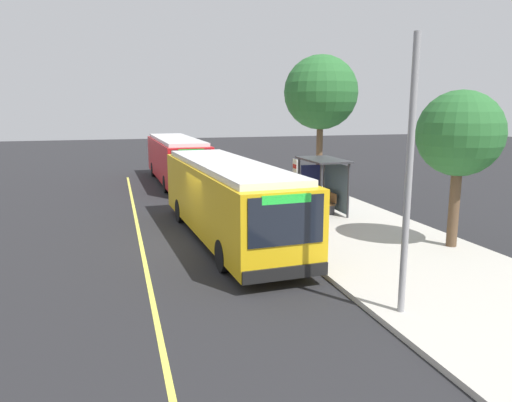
# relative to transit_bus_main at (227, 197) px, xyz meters

# --- Properties ---
(ground_plane) EXTENTS (120.00, 120.00, 0.00)m
(ground_plane) POSITION_rel_transit_bus_main_xyz_m (0.16, -1.01, -1.62)
(ground_plane) COLOR #232326
(sidewalk_curb) EXTENTS (44.00, 6.40, 0.15)m
(sidewalk_curb) POSITION_rel_transit_bus_main_xyz_m (0.16, 4.99, -1.54)
(sidewalk_curb) COLOR #B7B2A8
(sidewalk_curb) RESTS_ON ground_plane
(lane_stripe_center) EXTENTS (36.00, 0.14, 0.01)m
(lane_stripe_center) POSITION_rel_transit_bus_main_xyz_m (0.16, -3.21, -1.61)
(lane_stripe_center) COLOR #E0D64C
(lane_stripe_center) RESTS_ON ground_plane
(transit_bus_main) EXTENTS (11.48, 3.24, 2.95)m
(transit_bus_main) POSITION_rel_transit_bus_main_xyz_m (0.00, 0.00, 0.00)
(transit_bus_main) COLOR gold
(transit_bus_main) RESTS_ON ground_plane
(transit_bus_second) EXTENTS (11.50, 2.87, 2.95)m
(transit_bus_second) POSITION_rel_transit_bus_main_xyz_m (-14.45, -0.13, 0.00)
(transit_bus_second) COLOR red
(transit_bus_second) RESTS_ON ground_plane
(bus_shelter) EXTENTS (2.90, 1.60, 2.48)m
(bus_shelter) POSITION_rel_transit_bus_main_xyz_m (-2.93, 5.23, 0.30)
(bus_shelter) COLOR #333338
(bus_shelter) RESTS_ON sidewalk_curb
(waiting_bench) EXTENTS (1.60, 0.48, 0.95)m
(waiting_bench) POSITION_rel_transit_bus_main_xyz_m (-2.89, 5.30, -0.98)
(waiting_bench) COLOR brown
(waiting_bench) RESTS_ON sidewalk_curb
(route_sign_post) EXTENTS (0.44, 0.08, 2.80)m
(route_sign_post) POSITION_rel_transit_bus_main_xyz_m (-0.35, 2.82, 0.34)
(route_sign_post) COLOR #333338
(route_sign_post) RESTS_ON sidewalk_curb
(pedestrian_commuter) EXTENTS (0.24, 0.40, 1.69)m
(pedestrian_commuter) POSITION_rel_transit_bus_main_xyz_m (-0.65, 3.62, -0.50)
(pedestrian_commuter) COLOR #282D47
(pedestrian_commuter) RESTS_ON sidewalk_curb
(street_tree_near_shelter) EXTENTS (2.89, 2.89, 5.37)m
(street_tree_near_shelter) POSITION_rel_transit_bus_main_xyz_m (3.55, 7.22, 2.42)
(street_tree_near_shelter) COLOR brown
(street_tree_near_shelter) RESTS_ON sidewalk_curb
(street_tree_upstreet) EXTENTS (4.10, 4.10, 7.62)m
(street_tree_upstreet) POSITION_rel_transit_bus_main_xyz_m (-8.11, 7.20, 4.07)
(street_tree_upstreet) COLOR brown
(street_tree_upstreet) RESTS_ON sidewalk_curb
(utility_pole) EXTENTS (0.16, 0.16, 6.40)m
(utility_pole) POSITION_rel_transit_bus_main_xyz_m (7.92, 2.43, 1.73)
(utility_pole) COLOR gray
(utility_pole) RESTS_ON sidewalk_curb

